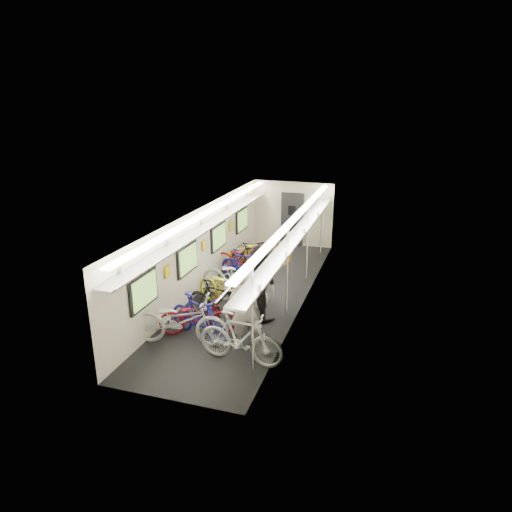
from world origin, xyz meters
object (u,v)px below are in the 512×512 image
Objects in this scene: bicycle_0 at (180,321)px; backpack at (250,282)px; bicycle_1 at (198,317)px; passenger_mid at (260,282)px; passenger_near at (244,309)px.

bicycle_0 is 1.78m from backpack.
backpack reaches higher than bicycle_1.
bicycle_0 is 1.15× the size of passenger_mid.
bicycle_1 is 1.19m from passenger_near.
passenger_near reaches higher than bicycle_1.
bicycle_0 is 1.47m from passenger_near.
passenger_near is 0.96× the size of passenger_mid.
bicycle_0 is at bearing -20.25° from passenger_near.
bicycle_0 is at bearing 166.48° from bicycle_1.
bicycle_1 is at bearing -43.26° from bicycle_0.
backpack is at bearing -40.40° from bicycle_1.
bicycle_0 is 5.76× the size of backpack.
bicycle_0 reaches higher than bicycle_1.
passenger_mid is (-0.10, 1.45, 0.04)m from passenger_near.
passenger_near reaches higher than backpack.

